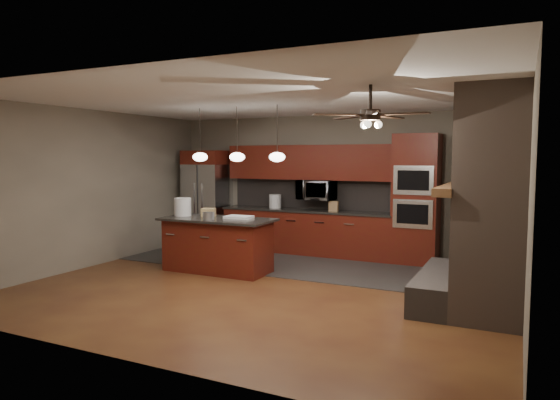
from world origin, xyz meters
The scene contains 22 objects.
ground centered at (0.00, 0.00, 0.00)m, with size 7.00×7.00×0.00m, color brown.
ceiling centered at (0.00, 0.00, 2.80)m, with size 7.00×6.00×0.02m, color white.
back_wall centered at (0.00, 3.00, 1.40)m, with size 7.00×0.02×2.80m, color gray.
right_wall centered at (3.50, 0.00, 1.40)m, with size 0.02×6.00×2.80m, color gray.
left_wall centered at (-3.50, 0.00, 1.40)m, with size 0.02×6.00×2.80m, color gray.
slate_tile_patch centered at (0.00, 1.80, 0.01)m, with size 7.00×2.40×0.01m, color #2D2B28.
fireplace_column centered at (3.04, 0.40, 1.30)m, with size 1.30×2.10×2.80m.
back_cabinetry centered at (-0.48, 2.74, 0.89)m, with size 3.59×0.64×2.20m.
oven_tower centered at (1.70, 2.69, 1.19)m, with size 0.80×0.63×2.38m.
microwave centered at (-0.27, 2.75, 1.30)m, with size 0.73×0.41×0.50m, color silver.
refrigerator centered at (-2.82, 2.62, 1.05)m, with size 0.90×0.75×2.10m.
kitchen_island centered at (-1.22, 0.57, 0.47)m, with size 1.95×0.89×0.92m.
white_bucket centered at (-1.97, 0.60, 1.08)m, with size 0.30×0.30×0.32m, color silver.
paint_can centered at (-1.23, 0.32, 0.98)m, with size 0.19×0.19×0.13m, color #B7B7BC.
paint_tray centered at (-0.88, 0.70, 0.94)m, with size 0.44×0.31×0.04m, color silver.
cardboard_box centered at (-1.49, 0.70, 0.99)m, with size 0.23×0.17×0.15m, color tan.
counter_bucket centered at (-1.18, 2.70, 1.04)m, with size 0.25×0.25×0.28m, color silver.
counter_box centered at (0.13, 2.65, 1.00)m, with size 0.18×0.14×0.20m, color #A27D54.
pendant_left centered at (-1.65, 0.70, 1.96)m, with size 0.26×0.26×0.92m.
pendant_center centered at (-0.90, 0.70, 1.96)m, with size 0.26×0.26×0.92m.
pendant_right centered at (-0.15, 0.70, 1.96)m, with size 0.26×0.26×0.92m.
ceiling_fan centered at (1.80, -0.80, 2.46)m, with size 1.27×1.33×0.41m.
Camera 1 is at (3.42, -6.55, 1.96)m, focal length 32.00 mm.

